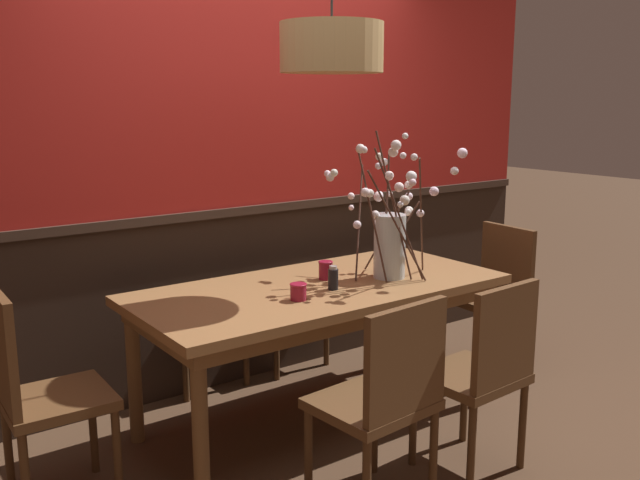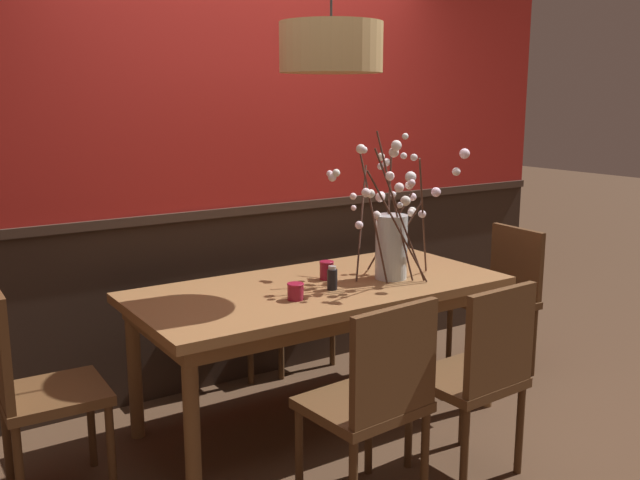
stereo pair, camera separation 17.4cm
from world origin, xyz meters
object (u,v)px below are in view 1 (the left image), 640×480
object	(u,v)px
chair_far_side_left	(196,296)
vase_with_blossoms	(390,235)
candle_holder_nearer_edge	(326,270)
condiment_bottle	(333,278)
candle_holder_nearer_center	(298,292)
dining_table	(320,300)
chair_head_east_end	(493,288)
pendant_lamp	(332,48)
chair_head_west_end	(37,389)
chair_far_side_right	(277,282)
chair_near_side_left	(385,394)
chair_near_side_right	(483,368)

from	to	relation	value
chair_far_side_left	vase_with_blossoms	bearing A→B (deg)	-55.98
candle_holder_nearer_edge	condiment_bottle	distance (m)	0.21
candle_holder_nearer_edge	candle_holder_nearer_center	bearing A→B (deg)	-145.04
condiment_bottle	dining_table	bearing A→B (deg)	89.06
vase_with_blossoms	candle_holder_nearer_center	distance (m)	0.67
dining_table	chair_head_east_end	world-z (taller)	chair_head_east_end
chair_head_east_end	candle_holder_nearer_edge	distance (m)	1.30
chair_far_side_left	condiment_bottle	bearing A→B (deg)	-74.49
pendant_lamp	candle_holder_nearer_edge	bearing A→B (deg)	62.72
dining_table	chair_head_west_end	distance (m)	1.43
chair_far_side_right	pendant_lamp	world-z (taller)	pendant_lamp
chair_near_side_left	chair_head_west_end	xyz separation A→B (m)	(-1.13, 0.87, 0.01)
vase_with_blossoms	candle_holder_nearer_edge	xyz separation A→B (m)	(-0.30, 0.17, -0.18)
vase_with_blossoms	candle_holder_nearer_center	world-z (taller)	vase_with_blossoms
chair_far_side_left	dining_table	bearing A→B (deg)	-72.52
chair_near_side_right	chair_head_west_end	bearing A→B (deg)	152.22
chair_far_side_right	chair_head_west_end	bearing A→B (deg)	-153.76
candle_holder_nearer_center	chair_head_east_end	bearing A→B (deg)	5.36
chair_far_side_left	candle_holder_nearer_edge	distance (m)	0.93
vase_with_blossoms	candle_holder_nearer_edge	distance (m)	0.39
chair_far_side_left	chair_near_side_right	bearing A→B (deg)	-72.34
candle_holder_nearer_center	pendant_lamp	bearing A→B (deg)	18.94
vase_with_blossoms	chair_head_west_end	bearing A→B (deg)	175.82
vase_with_blossoms	condiment_bottle	size ratio (longest dim) A/B	6.43
chair_head_east_end	vase_with_blossoms	bearing A→B (deg)	-174.80
pendant_lamp	chair_far_side_right	bearing A→B (deg)	73.44
candle_holder_nearer_center	candle_holder_nearer_edge	xyz separation A→B (m)	(0.34, 0.24, 0.01)
chair_near_side_left	candle_holder_nearer_edge	distance (m)	1.03
vase_with_blossoms	pendant_lamp	size ratio (longest dim) A/B	0.72
chair_head_east_end	chair_far_side_right	bearing A→B (deg)	139.98
chair_head_west_end	condiment_bottle	xyz separation A→B (m)	(1.42, -0.14, 0.28)
chair_head_east_end	condiment_bottle	bearing A→B (deg)	-175.90
chair_near_side_left	condiment_bottle	xyz separation A→B (m)	(0.29, 0.73, 0.29)
dining_table	vase_with_blossoms	world-z (taller)	vase_with_blossoms
chair_near_side_right	condiment_bottle	bearing A→B (deg)	110.42
chair_head_west_end	vase_with_blossoms	world-z (taller)	vase_with_blossoms
chair_head_west_end	vase_with_blossoms	bearing A→B (deg)	-4.18
pendant_lamp	chair_near_side_left	bearing A→B (deg)	-111.57
chair_near_side_left	candle_holder_nearer_edge	xyz separation A→B (m)	(0.38, 0.91, 0.28)
vase_with_blossoms	chair_far_side_left	bearing A→B (deg)	124.02
chair_near_side_right	chair_far_side_left	bearing A→B (deg)	107.66
condiment_bottle	pendant_lamp	bearing A→B (deg)	67.10
chair_far_side_left	pendant_lamp	bearing A→B (deg)	-73.05
chair_near_side_left	condiment_bottle	world-z (taller)	chair_near_side_left
chair_near_side_right	chair_far_side_left	distance (m)	1.83
dining_table	condiment_bottle	size ratio (longest dim) A/B	15.87
dining_table	chair_near_side_right	xyz separation A→B (m)	(0.28, -0.86, -0.16)
chair_near_side_left	chair_head_east_end	bearing A→B (deg)	26.65
chair_far_side_right	vase_with_blossoms	bearing A→B (deg)	-84.72
chair_near_side_left	dining_table	bearing A→B (deg)	71.05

